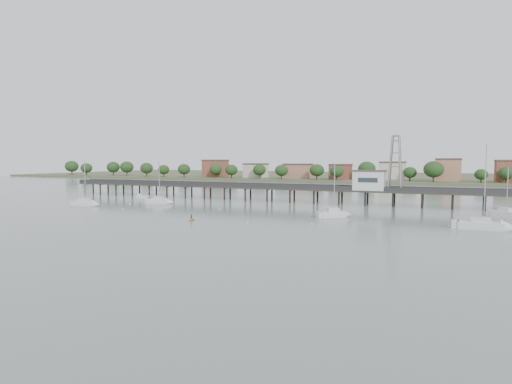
# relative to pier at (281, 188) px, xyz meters

# --- Properties ---
(ground_plane) EXTENTS (500.00, 500.00, 0.00)m
(ground_plane) POSITION_rel_pier_xyz_m (0.00, -60.00, -3.79)
(ground_plane) COLOR slate
(ground_plane) RESTS_ON ground
(pier) EXTENTS (150.00, 5.00, 5.50)m
(pier) POSITION_rel_pier_xyz_m (0.00, 0.00, 0.00)
(pier) COLOR #2D2823
(pier) RESTS_ON ground
(pier_building) EXTENTS (8.40, 5.40, 5.30)m
(pier_building) POSITION_rel_pier_xyz_m (25.00, 0.00, 2.87)
(pier_building) COLOR silver
(pier_building) RESTS_ON ground
(lattice_tower) EXTENTS (3.20, 3.20, 15.50)m
(lattice_tower) POSITION_rel_pier_xyz_m (31.50, 0.00, 7.31)
(lattice_tower) COLOR slate
(lattice_tower) RESTS_ON ground
(sailboat_a) EXTENTS (7.93, 3.26, 12.77)m
(sailboat_a) POSITION_rel_pier_xyz_m (-41.93, -31.46, -3.15)
(sailboat_a) COLOR silver
(sailboat_a) RESTS_ON ground
(sailboat_d) EXTENTS (9.57, 2.86, 15.64)m
(sailboat_d) POSITION_rel_pier_xyz_m (50.73, -32.51, -3.16)
(sailboat_d) COLOR silver
(sailboat_d) RESTS_ON ground
(sailboat_c) EXTENTS (6.87, 6.00, 11.85)m
(sailboat_c) POSITION_rel_pier_xyz_m (22.68, -27.10, -3.15)
(sailboat_c) COLOR silver
(sailboat_c) RESTS_ON ground
(sailboat_e) EXTENTS (6.59, 5.13, 11.03)m
(sailboat_e) POSITION_rel_pier_xyz_m (55.70, -13.48, -3.14)
(sailboat_e) COLOR silver
(sailboat_e) RESTS_ON ground
(sailboat_b) EXTENTS (7.61, 3.65, 12.20)m
(sailboat_b) POSITION_rel_pier_xyz_m (-27.59, -19.08, -3.15)
(sailboat_b) COLOR silver
(sailboat_b) RESTS_ON ground
(white_tender) EXTENTS (4.06, 2.38, 1.48)m
(white_tender) POSITION_rel_pier_xyz_m (-43.95, -6.98, -3.34)
(white_tender) COLOR silver
(white_tender) RESTS_ON ground
(yellow_dinghy) EXTENTS (1.68, 0.93, 2.26)m
(yellow_dinghy) POSITION_rel_pier_xyz_m (-2.73, -43.51, -3.79)
(yellow_dinghy) COLOR yellow
(yellow_dinghy) RESTS_ON ground
(dinghy_occupant) EXTENTS (0.60, 1.15, 0.26)m
(dinghy_occupant) POSITION_rel_pier_xyz_m (-2.73, -43.51, -3.79)
(dinghy_occupant) COLOR black
(dinghy_occupant) RESTS_ON ground
(mooring_buoys) EXTENTS (79.53, 25.38, 0.39)m
(mooring_buoys) POSITION_rel_pier_xyz_m (3.84, -30.63, -3.71)
(mooring_buoys) COLOR beige
(mooring_buoys) RESTS_ON ground
(far_shore) EXTENTS (500.00, 170.00, 10.40)m
(far_shore) POSITION_rel_pier_xyz_m (0.36, 179.58, -2.85)
(far_shore) COLOR #475133
(far_shore) RESTS_ON ground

